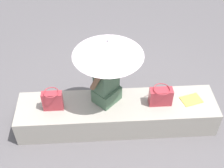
% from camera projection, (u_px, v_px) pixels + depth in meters
% --- Properties ---
extents(ground_plane, '(14.00, 14.00, 0.00)m').
position_uv_depth(ground_plane, '(117.00, 123.00, 4.44)').
color(ground_plane, '#605B5E').
extents(stone_bench, '(2.83, 0.64, 0.41)m').
position_uv_depth(stone_bench, '(117.00, 114.00, 4.30)').
color(stone_bench, '#A8A093').
rests_on(stone_bench, ground).
extents(person_seated, '(0.47, 0.47, 0.90)m').
position_uv_depth(person_seated, '(106.00, 80.00, 3.95)').
color(person_seated, '#47664C').
rests_on(person_seated, stone_bench).
extents(parasol, '(0.91, 0.91, 1.03)m').
position_uv_depth(parasol, '(108.00, 48.00, 3.62)').
color(parasol, '#B7B7BC').
rests_on(parasol, stone_bench).
extents(handbag_black, '(0.27, 0.20, 0.31)m').
position_uv_depth(handbag_black, '(53.00, 100.00, 3.99)').
color(handbag_black, '#B2333D').
rests_on(handbag_black, stone_bench).
extents(tote_bag_canvas, '(0.32, 0.23, 0.28)m').
position_uv_depth(tote_bag_canvas, '(161.00, 96.00, 4.08)').
color(tote_bag_canvas, '#B2333D').
rests_on(tote_bag_canvas, stone_bench).
extents(magazine, '(0.32, 0.27, 0.01)m').
position_uv_depth(magazine, '(191.00, 100.00, 4.21)').
color(magazine, '#EAE04C').
rests_on(magazine, stone_bench).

